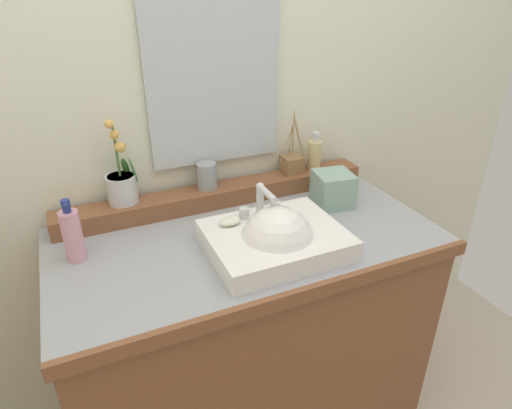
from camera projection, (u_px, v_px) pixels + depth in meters
The scene contains 12 objects.
wall_back at pixel (199, 75), 1.58m from camera, with size 3.02×0.20×2.61m, color silver.
vanity_cabinet at pixel (248, 335), 1.63m from camera, with size 1.24×0.65×0.87m.
back_ledge at pixel (219, 195), 1.62m from camera, with size 1.16×0.11×0.07m, color brown.
sink_basin at pixel (276, 241), 1.33m from camera, with size 0.41×0.33×0.26m.
soap_bar at pixel (230, 221), 1.35m from camera, with size 0.07×0.04×0.02m, color silver.
potted_plant at pixel (122, 183), 1.47m from camera, with size 0.11×0.10×0.30m.
soap_dispenser at pixel (314, 154), 1.73m from camera, with size 0.05×0.06×0.15m.
tumbler_cup at pixel (207, 176), 1.58m from camera, with size 0.07×0.07×0.10m, color #8F969A.
reed_diffuser at pixel (292, 164), 1.71m from camera, with size 0.10×0.10×0.24m.
lotion_bottle at pixel (72, 235), 1.27m from camera, with size 0.06×0.06×0.20m.
tissue_box at pixel (333, 189), 1.59m from camera, with size 0.13×0.13×0.12m, color #89AB9B.
mirror at pixel (214, 77), 1.49m from camera, with size 0.47×0.02×0.60m, color silver.
Camera 1 is at (-0.47, -1.13, 1.62)m, focal length 30.80 mm.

